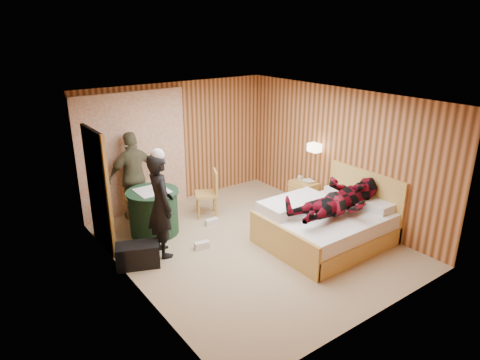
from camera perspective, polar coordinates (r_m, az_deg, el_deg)
floor at (r=7.48m, az=1.32°, el=-8.45°), size 4.20×5.00×0.01m
ceiling at (r=6.66m, az=1.50°, el=10.83°), size 4.20×5.00×0.01m
wall_back at (r=8.99m, az=-8.35°, el=4.90°), size 4.20×0.02×2.50m
wall_left at (r=6.01m, az=-14.74°, el=-3.30°), size 0.02×5.00×2.50m
wall_right at (r=8.36m, az=12.95°, el=3.42°), size 0.02×5.00×2.50m
curtain at (r=8.55m, az=-14.03°, el=3.35°), size 2.20×0.08×2.40m
doorway at (r=7.35m, az=-18.40°, el=-1.27°), size 0.06×0.90×2.05m
wall_lamp at (r=8.51m, az=9.92°, el=4.28°), size 0.26×0.24×0.16m
bed at (r=7.56m, az=11.46°, el=-5.81°), size 2.06×1.62×1.12m
nightstand at (r=8.93m, az=8.45°, el=-1.81°), size 0.41×0.55×0.53m
round_table at (r=7.82m, az=-11.44°, el=-4.15°), size 0.93×0.93×0.82m
chair_far at (r=8.40m, az=-13.63°, el=-1.68°), size 0.43×0.43×0.93m
chair_near at (r=8.35m, az=-4.00°, el=-1.29°), size 0.56×0.56×0.92m
duffel_bag at (r=6.94m, az=-13.45°, el=-9.71°), size 0.74×0.57×0.37m
sneaker_left at (r=7.33m, az=-5.09°, el=-8.64°), size 0.27×0.15×0.11m
sneaker_right at (r=8.13m, az=-3.80°, el=-5.57°), size 0.26×0.11×0.11m
woman_standing at (r=6.92m, az=-10.52°, el=-3.34°), size 0.49×0.68×1.72m
man_at_table at (r=8.33m, az=-13.93°, el=0.48°), size 1.02×0.43×1.72m
man_on_bed at (r=7.18m, az=13.31°, el=-1.57°), size 0.86×0.67×1.77m
book_lower at (r=8.80m, az=8.76°, el=-0.29°), size 0.22×0.26×0.02m
book_upper at (r=8.80m, az=8.77°, el=-0.16°), size 0.19×0.24×0.02m
cup_nightstand at (r=8.91m, az=7.97°, el=0.26°), size 0.13×0.13×0.09m
cup_table at (r=7.64m, az=-10.84°, el=-0.98°), size 0.15×0.15×0.10m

